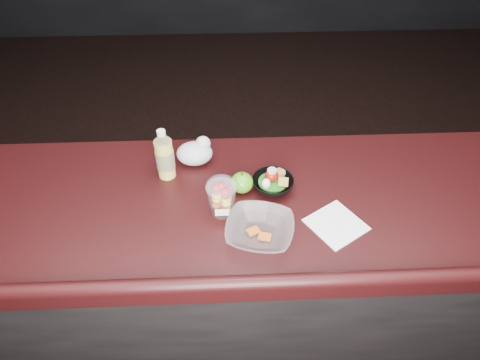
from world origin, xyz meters
The scene contains 8 objects.
counter centered at (0.00, 0.30, 0.51)m, with size 4.06×0.71×1.02m.
lemonade_bottle centered at (-0.32, 0.44, 1.10)m, with size 0.07×0.07×0.20m.
fruit_cup centered at (-0.12, 0.25, 1.09)m, with size 0.10×0.10×0.15m.
green_apple centered at (-0.05, 0.35, 1.06)m, with size 0.08×0.08×0.08m.
plastic_bag centered at (-0.22, 0.52, 1.06)m, with size 0.14×0.11×0.10m.
snack_bowl centered at (0.06, 0.35, 1.05)m, with size 0.16×0.16×0.08m.
takeout_bowl centered at (-0.01, 0.14, 1.05)m, with size 0.26×0.26×0.05m.
paper_napkin centered at (0.25, 0.17, 1.02)m, with size 0.16×0.16×0.00m, color white.
Camera 1 is at (-0.11, -0.75, 2.08)m, focal length 32.00 mm.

